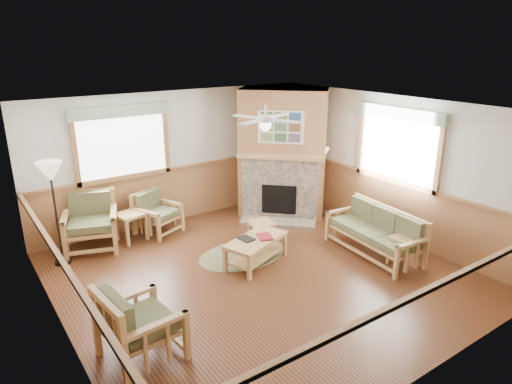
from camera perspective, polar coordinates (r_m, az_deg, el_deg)
floor at (r=7.59m, az=0.57°, el=-10.25°), size 6.00×6.00×0.01m
ceiling at (r=6.72m, az=0.64°, el=10.41°), size 6.00×6.00×0.01m
wall_back at (r=9.54m, az=-9.98°, el=4.30°), size 6.00×0.02×2.70m
wall_front at (r=5.11m, az=20.88°, el=-9.54°), size 6.00×0.02×2.70m
wall_left at (r=5.94m, az=-23.79°, el=-5.93°), size 0.02×6.00×2.70m
wall_right at (r=9.04m, az=16.28°, el=3.05°), size 0.02×6.00×2.70m
wainscot at (r=7.34m, az=0.58°, el=-6.45°), size 6.00×6.00×1.10m
fireplace at (r=9.80m, az=3.39°, el=4.93°), size 3.11×3.11×2.70m
window_back at (r=8.88m, az=-16.80°, el=10.53°), size 1.90×0.16×1.50m
window_right at (r=8.67m, az=17.84°, el=10.24°), size 0.16×1.90×1.50m
ceiling_fan at (r=7.14m, az=1.21°, el=10.57°), size 1.59×1.59×0.36m
sofa at (r=8.34m, az=14.54°, el=-4.91°), size 1.86×0.90×0.83m
armchair_back_left at (r=8.77m, az=-19.98°, el=-3.65°), size 1.15×1.15×1.01m
armchair_back_right at (r=9.17m, az=-12.21°, el=-2.59°), size 0.96×0.96×0.82m
armchair_left at (r=5.76m, az=-14.27°, el=-15.58°), size 0.93×0.93×0.95m
coffee_table at (r=7.82m, az=-0.01°, el=-7.38°), size 1.28×0.94×0.46m
end_table_chairs at (r=9.00m, az=-15.30°, el=-4.20°), size 0.56×0.55×0.55m
end_table_sofa at (r=8.16m, az=18.18°, el=-7.04°), size 0.47×0.45×0.51m
footstool at (r=8.71m, az=0.70°, el=-4.90°), size 0.50×0.50×0.37m
braided_rug at (r=8.21m, az=-1.63°, el=-7.83°), size 1.82×1.82×0.01m
floor_lamp_left at (r=8.27m, az=-23.71°, el=-2.52°), size 0.46×0.46×1.80m
floor_lamp_right at (r=9.79m, az=7.99°, el=1.20°), size 0.41×0.41×1.52m
book_red at (r=7.76m, az=1.11°, el=-5.51°), size 0.31×0.36×0.03m
book_dark at (r=7.69m, az=-1.23°, el=-5.77°), size 0.22×0.29×0.03m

